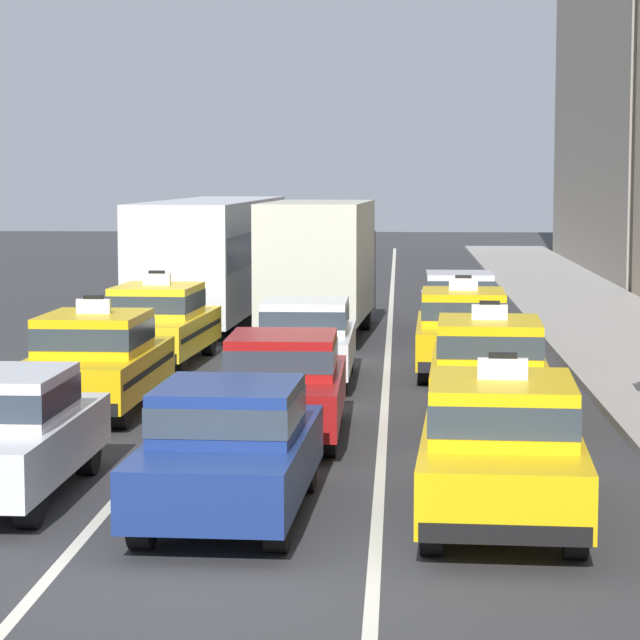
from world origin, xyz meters
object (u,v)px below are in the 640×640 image
Objects in this scene: taxi_right_third at (463,329)px; sedan_center_second at (283,382)px; bus_left_fourth at (213,252)px; sedan_center_nearest at (230,446)px; taxi_right_nearest at (501,446)px; taxi_right_second at (489,368)px; taxi_left_second at (96,360)px; sedan_left_nearest at (1,430)px; taxi_left_third at (158,323)px; box_truck_center_fourth at (321,263)px; sedan_right_fourth at (459,303)px; sedan_center_third at (306,338)px.

sedan_center_second is at bearing -113.08° from taxi_right_third.
bus_left_fourth is 22.08m from sedan_center_nearest.
taxi_right_nearest is 1.00× the size of taxi_right_second.
taxi_left_second and taxi_right_second have the same top height.
taxi_left_third is (-0.13, 12.07, 0.03)m from sedan_left_nearest.
taxi_left_second is at bearing 113.51° from sedan_center_nearest.
box_truck_center_fourth is (2.95, 17.30, 0.93)m from sedan_left_nearest.
bus_left_fourth reaches higher than sedan_center_nearest.
sedan_center_nearest is (3.08, -7.07, -0.03)m from taxi_left_second.
sedan_left_nearest is 18.28m from sedan_right_fourth.
taxi_left_third is 1.00× the size of taxi_right_second.
taxi_left_second is at bearing -90.07° from bus_left_fourth.
sedan_center_third is at bearing 89.04° from sedan_center_nearest.
taxi_left_second reaches higher than sedan_center_second.
taxi_right_nearest is (6.16, -21.83, -0.94)m from bus_left_fourth.
taxi_left_third is 0.66× the size of box_truck_center_fourth.
taxi_left_third reaches higher than sedan_center_nearest.
sedan_right_fourth is (6.43, -3.85, -0.97)m from bus_left_fourth.
taxi_right_nearest is (2.90, -4.93, 0.03)m from sedan_center_second.
sedan_center_third is at bearing -73.98° from bus_left_fourth.
sedan_right_fourth is at bearing -30.91° from bus_left_fourth.
taxi_right_nearest reaches higher than sedan_left_nearest.
taxi_left_second and taxi_right_third have the same top height.
taxi_right_third is at bearing 37.95° from taxi_left_second.
box_truck_center_fourth reaches higher than sedan_left_nearest.
sedan_left_nearest is 1.00× the size of sedan_right_fourth.
taxi_left_third is at bearing -141.41° from sedan_right_fourth.
sedan_right_fourth is (6.44, 10.93, -0.03)m from taxi_left_second.
taxi_left_second is 0.99× the size of taxi_right_nearest.
bus_left_fourth is 17.24m from sedan_center_second.
taxi_right_nearest is at bearing -7.64° from sedan_left_nearest.
taxi_right_second is at bearing 25.53° from sedan_center_second.
taxi_left_third is 14.26m from taxi_right_nearest.
taxi_left_second is 11.52m from box_truck_center_fourth.
sedan_left_nearest is 5.17m from sedan_center_second.
sedan_center_third is at bearing 105.49° from taxi_right_nearest.
sedan_left_nearest and sedan_right_fourth have the same top height.
taxi_left_second and taxi_left_third have the same top height.
sedan_left_nearest is at bearing -127.01° from sedan_center_second.
sedan_center_second and sedan_center_third have the same top height.
taxi_right_nearest is at bearing -64.53° from taxi_left_third.
bus_left_fourth is 2.43× the size of taxi_right_nearest.
taxi_right_third is at bearing 61.30° from sedan_left_nearest.
bus_left_fourth is 2.44× the size of taxi_right_second.
taxi_right_third is at bearing 89.58° from taxi_right_nearest.
taxi_right_third is at bearing -8.58° from taxi_left_third.
sedan_left_nearest is 0.94× the size of taxi_left_second.
sedan_left_nearest is 3.02m from sedan_center_nearest.
sedan_center_nearest is 0.95× the size of taxi_right_third.
sedan_right_fourth is at bearing -2.14° from box_truck_center_fourth.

